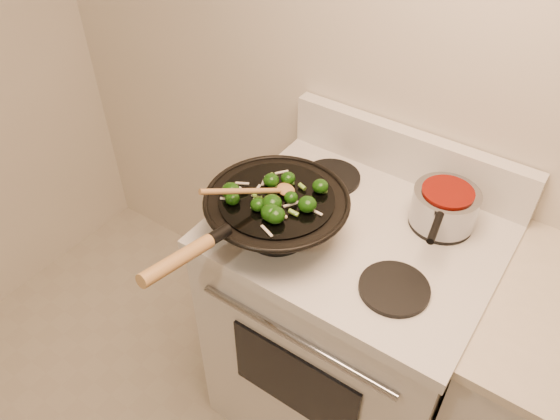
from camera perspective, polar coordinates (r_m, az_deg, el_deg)
The scene contains 5 objects.
stove at distance 1.90m, azimuth 6.99°, elevation -11.74°, with size 0.78×0.67×1.08m.
wok at distance 1.47m, azimuth -0.46°, elevation -0.39°, with size 0.39×0.65×0.21m.
stirfry at distance 1.41m, azimuth -0.63°, elevation 1.16°, with size 0.26×0.24×0.05m.
wooden_spoon at distance 1.41m, azimuth -1.86°, elevation 2.05°, with size 0.15×0.25×0.10m.
saucepan at distance 1.58m, azimuth 16.80°, elevation 0.39°, with size 0.18×0.29×0.11m.
Camera 1 is at (0.22, 0.12, 1.99)m, focal length 35.00 mm.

